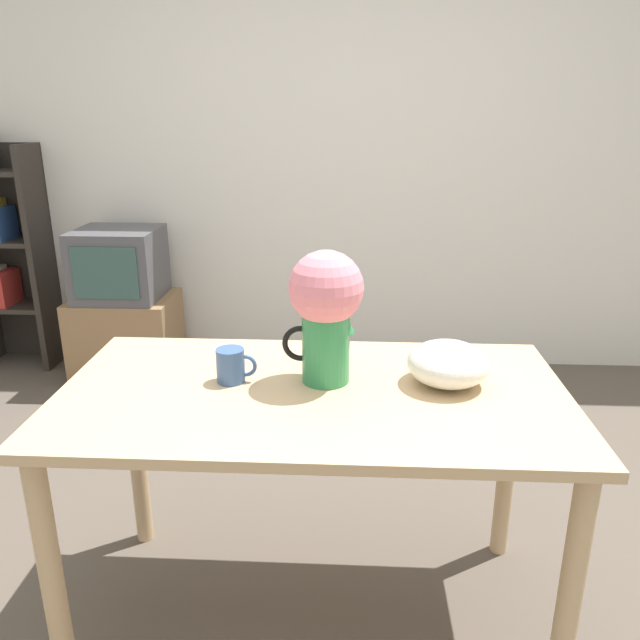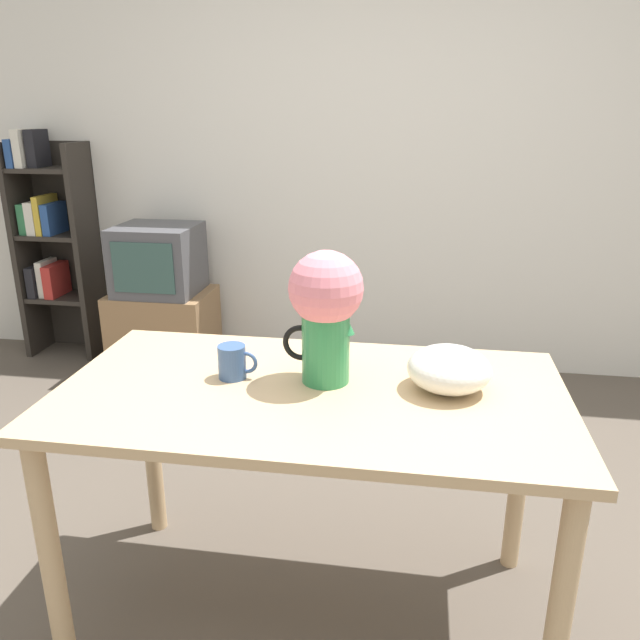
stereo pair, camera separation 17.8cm
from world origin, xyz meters
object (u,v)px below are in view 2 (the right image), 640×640
Objects in this scene: flower_vase at (326,305)px; coffee_mug at (233,362)px; white_bowl at (449,369)px; tv_set at (158,259)px.

flower_vase is 3.28× the size of coffee_mug.
white_bowl is 2.41m from tv_set.
coffee_mug is 0.50× the size of white_bowl.
coffee_mug is (-0.27, -0.02, -0.18)m from flower_vase.
tv_set is at bearing 132.60° from white_bowl.
flower_vase is 0.84× the size of tv_set.
flower_vase reaches higher than coffee_mug.
flower_vase is 0.33m from coffee_mug.
coffee_mug is 2.05m from tv_set.
flower_vase is at bearing 4.28° from coffee_mug.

